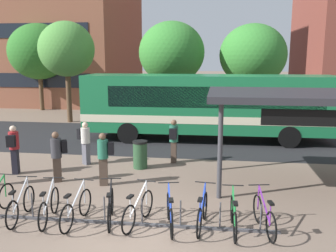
{
  "coord_description": "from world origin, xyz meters",
  "views": [
    {
      "loc": [
        1.78,
        -7.71,
        4.07
      ],
      "look_at": [
        0.05,
        4.81,
        1.68
      ],
      "focal_mm": 39.23,
      "sensor_mm": 36.0,
      "label": 1
    }
  ],
  "objects": [
    {
      "name": "street_tree_3",
      "position": [
        -11.8,
        18.96,
        4.46
      ],
      "size": [
        4.51,
        4.51,
        6.56
      ],
      "color": "brown",
      "rests_on": "ground"
    },
    {
      "name": "parked_bicycle_blue_6",
      "position": [
        0.7,
        0.45,
        0.38
      ],
      "size": [
        0.55,
        1.7,
        0.99
      ],
      "rotation": [
        0.0,
        0.0,
        1.77
      ],
      "color": "black",
      "rests_on": "ground"
    },
    {
      "name": "street_tree_2",
      "position": [
        3.91,
        16.94,
        4.18
      ],
      "size": [
        4.3,
        4.3,
        6.18
      ],
      "color": "brown",
      "rests_on": "ground"
    },
    {
      "name": "parked_bicycle_white_5",
      "position": [
        -0.09,
        0.53,
        0.38
      ],
      "size": [
        0.59,
        1.69,
        0.99
      ],
      "rotation": [
        0.0,
        0.0,
        1.34
      ],
      "color": "black",
      "rests_on": "ground"
    },
    {
      "name": "parked_bicycle_silver_2",
      "position": [
        -2.34,
        0.41,
        0.38
      ],
      "size": [
        0.52,
        1.71,
        0.99
      ],
      "rotation": [
        0.0,
        0.0,
        1.74
      ],
      "color": "black",
      "rests_on": "ground"
    },
    {
      "name": "commuter_black_pack_0",
      "position": [
        0.1,
        5.99,
        0.98
      ],
      "size": [
        0.34,
        0.52,
        1.7
      ],
      "rotation": [
        0.0,
        0.0,
        1.57
      ],
      "color": "#47382D",
      "rests_on": "ground"
    },
    {
      "name": "commuter_black_pack_3",
      "position": [
        -1.78,
        3.17,
        0.99
      ],
      "size": [
        0.58,
        0.42,
        1.71
      ],
      "rotation": [
        0.0,
        0.0,
        3.38
      ],
      "color": "#47382D",
      "rests_on": "ground"
    },
    {
      "name": "street_tree_1",
      "position": [
        -7.53,
        14.16,
        4.52
      ],
      "size": [
        3.4,
        3.4,
        6.22
      ],
      "color": "brown",
      "rests_on": "ground"
    },
    {
      "name": "transit_shelter",
      "position": [
        4.88,
        3.9,
        2.83
      ],
      "size": [
        6.83,
        3.6,
        3.01
      ],
      "rotation": [
        0.0,
        0.0,
        -0.0
      ],
      "color": "#38383D",
      "rests_on": "ground"
    },
    {
      "name": "bus_lane_asphalt",
      "position": [
        0.0,
        10.2,
        0.0
      ],
      "size": [
        80.0,
        7.2,
        0.01
      ],
      "primitive_type": "cube",
      "color": "#232326",
      "rests_on": "ground"
    },
    {
      "name": "street_tree_0",
      "position": [
        -1.26,
        15.98,
        4.33
      ],
      "size": [
        4.19,
        4.19,
        6.31
      ],
      "color": "brown",
      "rests_on": "ground"
    },
    {
      "name": "parked_bicycle_purple_9",
      "position": [
        2.91,
        0.6,
        0.38
      ],
      "size": [
        0.54,
        1.7,
        0.99
      ],
      "rotation": [
        0.0,
        0.0,
        1.76
      ],
      "color": "black",
      "rests_on": "ground"
    },
    {
      "name": "commuter_black_pack_5",
      "position": [
        -3.22,
        5.35,
        0.95
      ],
      "size": [
        0.61,
        0.54,
        1.65
      ],
      "rotation": [
        0.0,
        0.0,
        5.72
      ],
      "color": "#565660",
      "rests_on": "ground"
    },
    {
      "name": "bike_rack",
      "position": [
        -0.47,
        0.5,
        0.09
      ],
      "size": [
        7.54,
        0.15,
        0.7
      ],
      "rotation": [
        0.0,
        0.0,
        0.01
      ],
      "color": "#47474C",
      "rests_on": "ground"
    },
    {
      "name": "parked_bicycle_silver_1",
      "position": [
        -3.09,
        0.4,
        0.38
      ],
      "size": [
        0.52,
        1.72,
        0.99
      ],
      "rotation": [
        0.0,
        0.0,
        1.69
      ],
      "color": "black",
      "rests_on": "ground"
    },
    {
      "name": "parked_bicycle_blue_7",
      "position": [
        1.47,
        0.58,
        0.38
      ],
      "size": [
        0.52,
        1.72,
        0.99
      ],
      "rotation": [
        0.0,
        0.0,
        1.48
      ],
      "color": "black",
      "rests_on": "ground"
    },
    {
      "name": "parked_bicycle_green_8",
      "position": [
        2.2,
        0.47,
        0.38
      ],
      "size": [
        0.52,
        1.72,
        0.99
      ],
      "rotation": [
        0.0,
        0.0,
        1.6
      ],
      "color": "black",
      "rests_on": "ground"
    },
    {
      "name": "ground",
      "position": [
        0.0,
        0.0,
        0.0
      ],
      "size": [
        200.0,
        200.0,
        0.0
      ],
      "primitive_type": "plane",
      "color": "#7A6656"
    },
    {
      "name": "trash_bin",
      "position": [
        -1.04,
        5.15,
        0.52
      ],
      "size": [
        0.55,
        0.55,
        1.03
      ],
      "color": "#284C2D",
      "rests_on": "ground"
    },
    {
      "name": "city_bus",
      "position": [
        1.19,
        10.2,
        1.78
      ],
      "size": [
        12.07,
        2.79,
        3.2
      ],
      "rotation": [
        0.0,
        0.0,
        3.16
      ],
      "color": "#196B3D",
      "rests_on": "ground"
    },
    {
      "name": "parked_bicycle_silver_3",
      "position": [
        -1.62,
        0.38,
        0.38
      ],
      "size": [
        0.52,
        1.72,
        0.99
      ],
      "rotation": [
        0.0,
        0.0,
        1.5
      ],
      "color": "black",
      "rests_on": "ground"
    },
    {
      "name": "commuter_black_pack_2",
      "position": [
        -5.24,
        3.84,
        1.0
      ],
      "size": [
        0.4,
        0.57,
        1.73
      ],
      "rotation": [
        0.0,
        0.0,
        1.76
      ],
      "color": "black",
      "rests_on": "ground"
    },
    {
      "name": "parked_bicycle_black_4",
      "position": [
        -0.8,
        0.56,
        0.38
      ],
      "size": [
        0.58,
        1.69,
        0.99
      ],
      "rotation": [
        0.0,
        0.0,
        1.79
      ],
      "color": "black",
      "rests_on": "ground"
    },
    {
      "name": "commuter_black_pack_4",
      "position": [
        -3.39,
        3.29,
        0.97
      ],
      "size": [
        0.6,
        0.51,
        1.69
      ],
      "rotation": [
        0.0,
        0.0,
        3.62
      ],
      "color": "#47382D",
      "rests_on": "ground"
    }
  ]
}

